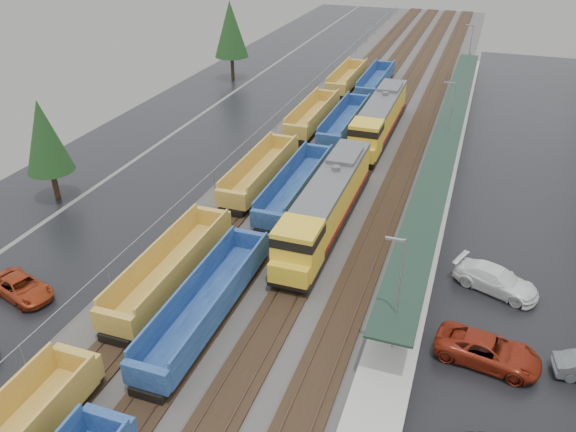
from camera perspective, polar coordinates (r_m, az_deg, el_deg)
name	(u,v)px	position (r m, az deg, el deg)	size (l,w,h in m)	color
ballast_strip	(372,118)	(69.91, 8.56, 9.86)	(20.00, 160.00, 0.08)	#302D2B
trackbed	(372,117)	(69.87, 8.56, 9.95)	(14.60, 160.00, 0.22)	black
west_parking_lot	(258,105)	(73.97, -3.09, 11.21)	(10.00, 160.00, 0.02)	black
west_road	(189,97)	(78.17, -10.04, 11.82)	(9.00, 160.00, 0.02)	black
east_commuter_lot	(544,173)	(59.99, 24.55, 4.03)	(16.00, 100.00, 0.02)	black
station_platform	(445,153)	(59.35, 15.64, 6.19)	(3.00, 80.00, 8.00)	#9E9B93
chainlink_fence	(294,101)	(70.24, 0.64, 11.63)	(0.08, 160.04, 2.02)	gray
tree_west_near	(44,136)	(51.65, -23.52, 7.42)	(3.96, 3.96, 9.00)	#332316
tree_west_far	(231,29)	(84.18, -5.85, 18.36)	(4.84, 4.84, 11.00)	#332316
locomotive_lead	(326,206)	(43.71, 3.88, 1.07)	(2.97, 19.59, 4.43)	black
locomotive_trail	(379,119)	(62.56, 9.25, 9.71)	(2.97, 19.59, 4.43)	black
well_string_yellow	(223,213)	(45.21, -6.63, 0.30)	(2.82, 95.92, 2.50)	#BD8534
well_string_blue	(260,235)	(42.15, -2.90, -1.90)	(2.72, 101.32, 2.41)	navy
parked_car_west_c	(21,287)	(41.45, -25.47, -6.57)	(4.96, 2.29, 1.38)	#973013
parked_car_east_b	(488,351)	(34.60, 19.64, -12.75)	(5.84, 2.69, 1.62)	maroon
parked_car_east_c	(496,280)	(40.43, 20.38, -6.10)	(5.65, 2.30, 1.64)	white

